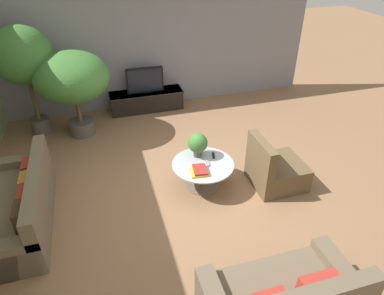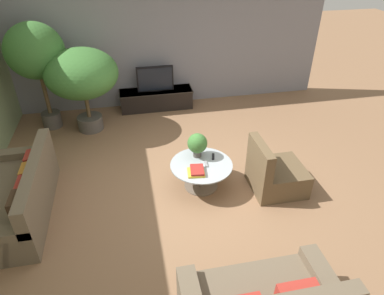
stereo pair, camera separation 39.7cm
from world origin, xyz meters
The scene contains 13 objects.
ground_plane centered at (0.00, 0.00, 0.00)m, with size 24.00×24.00×0.00m, color #8C6647.
back_wall_stone centered at (0.00, 3.26, 1.50)m, with size 7.40×0.12×3.00m, color gray.
media_console centered at (-0.21, 2.94, 0.23)m, with size 1.64×0.50×0.43m.
television centered at (-0.21, 2.94, 0.71)m, with size 0.81×0.13×0.55m.
coffee_table centered at (0.17, -0.03, 0.30)m, with size 0.98×0.98×0.43m.
couch_by_wall centered at (-2.50, -0.13, 0.29)m, with size 0.84×1.98×0.84m.
armchair_wicker centered at (1.29, -0.31, 0.27)m, with size 0.80×0.76×0.86m.
potted_palm_tall centered at (-2.44, 2.51, 1.55)m, with size 1.08×1.08×2.12m.
potted_palm_corner centered at (-1.65, 2.23, 1.16)m, with size 1.38×1.38×1.67m.
potted_plant_tabletop centered at (0.15, 0.20, 0.66)m, with size 0.32×0.32×0.40m.
book_stack centered at (0.05, -0.23, 0.46)m, with size 0.28×0.31×0.06m.
remote_black centered at (0.40, 0.12, 0.44)m, with size 0.04×0.16×0.02m, color black.
remote_silver centered at (0.24, -0.05, 0.44)m, with size 0.04×0.16×0.02m, color gray.
Camera 1 is at (-1.21, -4.14, 3.55)m, focal length 32.00 mm.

